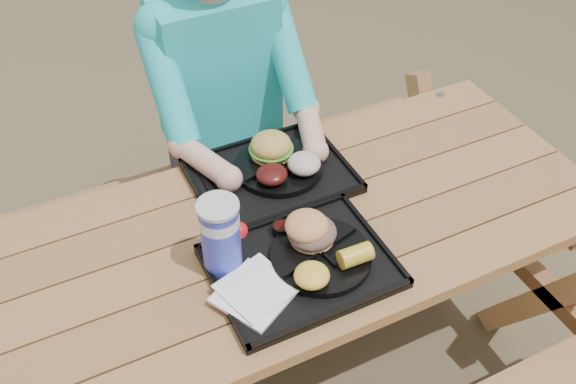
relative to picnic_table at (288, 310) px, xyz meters
name	(u,v)px	position (x,y,z in m)	size (l,w,h in m)	color
ground	(288,374)	(0.00, 0.00, -0.38)	(60.00, 60.00, 0.00)	#999999
picnic_table	(288,310)	(0.00, 0.00, 0.00)	(1.80, 1.49, 0.75)	#999999
tray_near	(301,267)	(-0.04, -0.15, 0.39)	(0.45, 0.35, 0.02)	black
tray_far	(271,177)	(0.04, 0.20, 0.39)	(0.45, 0.35, 0.02)	black
plate_near	(321,256)	(0.02, -0.16, 0.41)	(0.26, 0.26, 0.02)	black
plate_far	(279,167)	(0.07, 0.21, 0.41)	(0.26, 0.26, 0.02)	black
napkin_stack	(254,293)	(-0.18, -0.19, 0.40)	(0.16, 0.16, 0.02)	white
soda_cup	(221,237)	(-0.21, -0.06, 0.49)	(0.10, 0.10, 0.20)	#1924BB
condiment_bbq	(281,229)	(-0.03, -0.03, 0.41)	(0.05, 0.05, 0.03)	#310705
condiment_mustard	(298,223)	(0.02, -0.03, 0.41)	(0.05, 0.05, 0.03)	yellow
sandwich	(312,222)	(0.02, -0.10, 0.48)	(0.12, 0.12, 0.12)	#E89452
mac_cheese	(312,275)	(-0.05, -0.23, 0.44)	(0.09, 0.09, 0.04)	yellow
corn_cob	(355,255)	(0.08, -0.22, 0.44)	(0.08, 0.08, 0.05)	yellow
cutlery_far	(219,186)	(-0.12, 0.21, 0.40)	(0.03, 0.17, 0.01)	black
burger	(271,141)	(0.07, 0.25, 0.47)	(0.12, 0.12, 0.11)	gold
baked_beans	(272,174)	(0.02, 0.15, 0.44)	(0.09, 0.09, 0.04)	#45100D
potato_salad	(304,164)	(0.12, 0.15, 0.44)	(0.10, 0.10, 0.05)	beige
diner	(224,129)	(0.05, 0.63, 0.27)	(0.48, 0.84, 1.28)	teal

